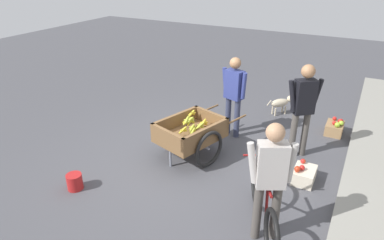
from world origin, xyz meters
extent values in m
plane|color=#47474C|center=(0.00, 0.00, 0.00)|extent=(24.00, 24.00, 0.00)
cube|color=brown|center=(-0.12, -0.11, 0.40)|extent=(1.29, 1.09, 0.10)
cube|color=brown|center=(0.38, -0.27, 0.57)|extent=(0.29, 0.78, 0.24)
cube|color=brown|center=(-0.61, 0.04, 0.57)|extent=(0.29, 0.78, 0.24)
cube|color=brown|center=(-0.01, 0.24, 0.57)|extent=(1.07, 0.38, 0.24)
cube|color=brown|center=(-0.23, -0.47, 0.57)|extent=(1.07, 0.38, 0.24)
torus|color=black|center=(0.01, 0.31, 0.32)|extent=(0.63, 0.24, 0.64)
torus|color=black|center=(-0.25, -0.53, 0.32)|extent=(0.63, 0.24, 0.64)
cylinder|color=gray|center=(-0.12, -0.11, 0.32)|extent=(0.30, 0.85, 0.04)
cylinder|color=brown|center=(-0.81, 0.45, 0.55)|extent=(0.54, 0.20, 0.04)
cylinder|color=brown|center=(-1.01, -0.20, 0.55)|extent=(0.54, 0.20, 0.04)
cylinder|color=gray|center=(0.33, -0.25, 0.18)|extent=(0.04, 0.04, 0.35)
ellipsoid|color=gold|center=(-0.24, -0.13, 0.50)|extent=(0.17, 0.14, 0.12)
ellipsoid|color=gold|center=(-0.22, -0.13, 0.51)|extent=(0.19, 0.10, 0.05)
ellipsoid|color=gold|center=(-0.20, -0.13, 0.52)|extent=(0.18, 0.06, 0.14)
ellipsoid|color=gold|center=(-0.14, 0.08, 0.62)|extent=(0.17, 0.12, 0.14)
ellipsoid|color=gold|center=(-0.12, 0.08, 0.63)|extent=(0.19, 0.05, 0.07)
ellipsoid|color=gold|center=(-0.10, 0.08, 0.64)|extent=(0.19, 0.09, 0.08)
ellipsoid|color=gold|center=(-0.09, 0.08, 0.65)|extent=(0.18, 0.13, 0.13)
ellipsoid|color=gold|center=(0.16, 0.08, 0.53)|extent=(0.17, 0.07, 0.15)
ellipsoid|color=gold|center=(0.17, 0.08, 0.54)|extent=(0.17, 0.15, 0.10)
ellipsoid|color=gold|center=(0.18, 0.08, 0.55)|extent=(0.18, 0.06, 0.05)
ellipsoid|color=gold|center=(0.20, 0.08, 0.56)|extent=(0.19, 0.11, 0.09)
ellipsoid|color=gold|center=(0.20, 0.09, 0.57)|extent=(0.18, 0.14, 0.12)
ellipsoid|color=gold|center=(0.00, -0.18, 0.55)|extent=(0.18, 0.09, 0.13)
ellipsoid|color=gold|center=(0.01, -0.18, 0.56)|extent=(0.18, 0.06, 0.05)
ellipsoid|color=gold|center=(0.04, -0.18, 0.57)|extent=(0.16, 0.13, 0.15)
ellipsoid|color=gold|center=(-0.46, -0.02, 0.52)|extent=(0.18, 0.12, 0.14)
ellipsoid|color=gold|center=(-0.45, -0.02, 0.53)|extent=(0.19, 0.05, 0.10)
ellipsoid|color=gold|center=(-0.43, -0.02, 0.54)|extent=(0.17, 0.14, 0.05)
ellipsoid|color=gold|center=(-0.42, -0.01, 0.55)|extent=(0.19, 0.07, 0.10)
ellipsoid|color=gold|center=(-0.41, -0.01, 0.56)|extent=(0.18, 0.06, 0.13)
ellipsoid|color=gold|center=(0.33, -0.02, 0.53)|extent=(0.17, 0.14, 0.13)
ellipsoid|color=gold|center=(0.35, -0.01, 0.54)|extent=(0.18, 0.13, 0.08)
ellipsoid|color=gold|center=(0.36, -0.01, 0.55)|extent=(0.19, 0.11, 0.08)
ellipsoid|color=gold|center=(0.38, -0.01, 0.56)|extent=(0.18, 0.11, 0.12)
ellipsoid|color=gold|center=(-0.29, -0.21, 0.59)|extent=(0.18, 0.07, 0.14)
ellipsoid|color=gold|center=(-0.28, -0.21, 0.60)|extent=(0.17, 0.15, 0.10)
ellipsoid|color=gold|center=(-0.27, -0.20, 0.61)|extent=(0.18, 0.07, 0.05)
ellipsoid|color=gold|center=(-0.26, -0.20, 0.62)|extent=(0.16, 0.16, 0.10)
ellipsoid|color=gold|center=(-0.25, -0.20, 0.63)|extent=(0.17, 0.13, 0.13)
ellipsoid|color=gold|center=(-0.26, -0.24, 0.61)|extent=(0.18, 0.05, 0.13)
ellipsoid|color=gold|center=(-0.25, -0.24, 0.62)|extent=(0.19, 0.11, 0.10)
ellipsoid|color=gold|center=(-0.24, -0.24, 0.63)|extent=(0.18, 0.06, 0.05)
ellipsoid|color=gold|center=(-0.22, -0.24, 0.64)|extent=(0.19, 0.06, 0.09)
ellipsoid|color=gold|center=(-0.21, -0.23, 0.65)|extent=(0.18, 0.07, 0.14)
ellipsoid|color=gold|center=(-0.08, -0.04, 0.50)|extent=(0.19, 0.08, 0.13)
ellipsoid|color=gold|center=(-0.07, -0.03, 0.51)|extent=(0.19, 0.08, 0.09)
ellipsoid|color=gold|center=(-0.06, -0.03, 0.52)|extent=(0.18, 0.05, 0.07)
ellipsoid|color=gold|center=(-0.04, -0.03, 0.53)|extent=(0.18, 0.06, 0.14)
ellipsoid|color=gold|center=(-0.54, -0.29, 0.62)|extent=(0.17, 0.06, 0.15)
ellipsoid|color=gold|center=(-0.52, -0.29, 0.63)|extent=(0.19, 0.12, 0.05)
ellipsoid|color=gold|center=(-0.50, -0.29, 0.64)|extent=(0.18, 0.10, 0.15)
ellipsoid|color=gold|center=(-0.26, -0.26, 0.57)|extent=(0.18, 0.06, 0.14)
ellipsoid|color=gold|center=(-0.24, -0.26, 0.58)|extent=(0.19, 0.12, 0.08)
ellipsoid|color=gold|center=(-0.23, -0.26, 0.59)|extent=(0.19, 0.09, 0.08)
ellipsoid|color=gold|center=(-0.22, -0.25, 0.60)|extent=(0.18, 0.07, 0.12)
ellipsoid|color=gold|center=(-0.30, -0.20, 0.59)|extent=(0.17, 0.14, 0.13)
ellipsoid|color=gold|center=(-0.28, -0.20, 0.60)|extent=(0.19, 0.10, 0.05)
ellipsoid|color=gold|center=(-0.25, -0.21, 0.61)|extent=(0.17, 0.06, 0.15)
cylinder|color=#333851|center=(-1.19, 0.33, 0.39)|extent=(0.11, 0.11, 0.78)
cylinder|color=#333851|center=(-1.25, 0.12, 0.39)|extent=(0.11, 0.11, 0.78)
cube|color=navy|center=(-1.22, 0.22, 1.05)|extent=(0.29, 0.38, 0.55)
sphere|color=#9E704C|center=(-1.22, 0.22, 1.46)|extent=(0.21, 0.21, 0.21)
cylinder|color=navy|center=(-1.15, 0.43, 1.08)|extent=(0.08, 0.10, 0.50)
cylinder|color=navy|center=(-1.28, 0.01, 1.08)|extent=(0.08, 0.13, 0.50)
torus|color=black|center=(0.59, 1.32, 0.33)|extent=(0.61, 0.36, 0.66)
torus|color=black|center=(1.48, 1.79, 0.33)|extent=(0.61, 0.36, 0.66)
cylinder|color=maroon|center=(1.03, 1.55, 0.73)|extent=(0.55, 0.31, 0.04)
cylinder|color=maroon|center=(1.14, 1.61, 0.56)|extent=(0.11, 0.08, 0.45)
cylinder|color=maroon|center=(0.87, 1.47, 0.51)|extent=(0.49, 0.28, 0.43)
ellipsoid|color=black|center=(1.16, 1.62, 0.82)|extent=(0.20, 0.08, 0.06)
cylinder|color=maroon|center=(0.64, 1.34, 0.83)|extent=(0.24, 0.42, 0.03)
cylinder|color=#4C4742|center=(1.22, 1.53, 0.39)|extent=(0.11, 0.11, 0.79)
cylinder|color=#4C4742|center=(1.11, 1.72, 0.39)|extent=(0.11, 0.11, 0.79)
cube|color=#B7B2AD|center=(1.17, 1.62, 1.07)|extent=(0.34, 0.39, 0.56)
sphere|color=tan|center=(1.17, 1.62, 1.48)|extent=(0.21, 0.21, 0.21)
cylinder|color=#B7B2AD|center=(1.27, 1.43, 1.09)|extent=(0.08, 0.17, 0.51)
cylinder|color=#B7B2AD|center=(1.06, 1.82, 1.09)|extent=(0.08, 0.11, 0.50)
ellipsoid|color=beige|center=(-2.64, 0.78, 0.27)|extent=(0.45, 0.42, 0.18)
sphere|color=beige|center=(-2.84, 0.96, 0.33)|extent=(0.14, 0.14, 0.14)
cylinder|color=beige|center=(-2.42, 0.60, 0.31)|extent=(0.10, 0.09, 0.12)
cylinder|color=beige|center=(-2.77, 0.83, 0.09)|extent=(0.04, 0.04, 0.18)
cylinder|color=beige|center=(-2.70, 0.91, 0.09)|extent=(0.04, 0.04, 0.18)
cylinder|color=beige|center=(-2.57, 0.66, 0.09)|extent=(0.04, 0.04, 0.18)
cylinder|color=beige|center=(-2.50, 0.74, 0.09)|extent=(0.04, 0.04, 0.18)
cylinder|color=#B21E1E|center=(1.54, -1.21, 0.12)|extent=(0.24, 0.24, 0.25)
cube|color=#99754C|center=(-2.22, 2.01, 0.11)|extent=(0.44, 0.32, 0.22)
sphere|color=#99BF33|center=(-2.07, 2.06, 0.27)|extent=(0.10, 0.10, 0.10)
sphere|color=red|center=(-2.37, 1.97, 0.26)|extent=(0.08, 0.08, 0.08)
sphere|color=red|center=(-2.15, 1.99, 0.26)|extent=(0.08, 0.08, 0.08)
sphere|color=red|center=(-2.32, 2.10, 0.26)|extent=(0.08, 0.08, 0.08)
sphere|color=#99BF33|center=(-2.18, 2.12, 0.27)|extent=(0.10, 0.10, 0.10)
sphere|color=red|center=(-2.28, 2.09, 0.27)|extent=(0.09, 0.09, 0.09)
cube|color=beige|center=(-0.28, 1.82, 0.11)|extent=(0.44, 0.32, 0.22)
sphere|color=#B23319|center=(-0.44, 1.75, 0.26)|extent=(0.08, 0.08, 0.08)
sphere|color=red|center=(-0.24, 1.78, 0.26)|extent=(0.08, 0.08, 0.08)
sphere|color=#B23319|center=(-0.15, 1.72, 0.27)|extent=(0.10, 0.10, 0.10)
sphere|color=red|center=(-0.44, 1.75, 0.26)|extent=(0.08, 0.08, 0.08)
cylinder|color=#4C4742|center=(-0.95, 1.45, 0.41)|extent=(0.11, 0.11, 0.83)
cylinder|color=#4C4742|center=(-1.09, 1.62, 0.41)|extent=(0.11, 0.11, 0.83)
cube|color=black|center=(-1.02, 1.54, 1.12)|extent=(0.37, 0.39, 0.59)
sphere|color=#9E704C|center=(-1.02, 1.54, 1.55)|extent=(0.22, 0.22, 0.22)
cylinder|color=black|center=(-0.88, 1.37, 1.15)|extent=(0.08, 0.18, 0.53)
cylinder|color=black|center=(-1.16, 1.70, 1.15)|extent=(0.08, 0.16, 0.53)
camera|label=1|loc=(4.51, 2.37, 3.20)|focal=32.19mm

